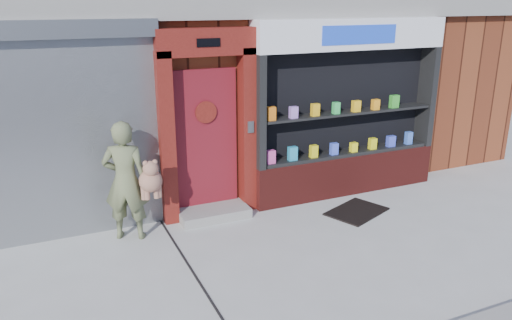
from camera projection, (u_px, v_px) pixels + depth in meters
ground at (309, 256)px, 6.69m from camera, size 80.00×80.00×0.00m
shutter_bay at (46, 122)px, 6.68m from camera, size 3.10×0.30×3.04m
red_door_bay at (208, 125)px, 7.57m from camera, size 1.52×0.58×2.90m
pharmacy_bay at (347, 117)px, 8.53m from camera, size 3.50×0.41×3.00m
woman at (128, 181)px, 6.96m from camera, size 0.85×0.64×1.73m
doormat at (357, 211)px, 8.07m from camera, size 1.14×0.98×0.02m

